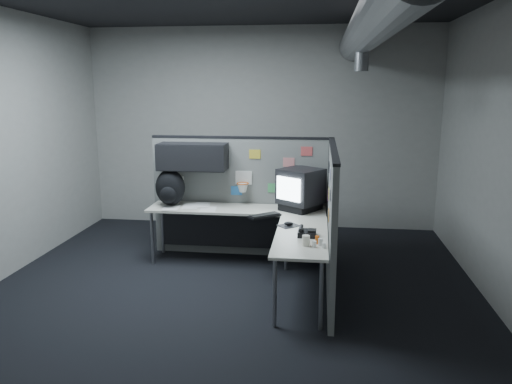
# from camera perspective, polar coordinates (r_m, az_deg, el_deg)

# --- Properties ---
(room) EXTENTS (5.62, 5.62, 3.22)m
(room) POSITION_cam_1_polar(r_m,az_deg,el_deg) (5.24, 3.06, 9.93)
(room) COLOR black
(room) RESTS_ON ground
(partition_back) EXTENTS (2.44, 0.42, 1.63)m
(partition_back) POSITION_cam_1_polar(r_m,az_deg,el_deg) (6.69, -3.18, 0.93)
(partition_back) COLOR slate
(partition_back) RESTS_ON ground
(partition_right) EXTENTS (0.07, 2.23, 1.63)m
(partition_right) POSITION_cam_1_polar(r_m,az_deg,el_deg) (5.63, 8.61, -3.20)
(partition_right) COLOR slate
(partition_right) RESTS_ON ground
(desk) EXTENTS (2.31, 2.11, 0.73)m
(desk) POSITION_cam_1_polar(r_m,az_deg,el_deg) (6.21, -0.39, -3.58)
(desk) COLOR beige
(desk) RESTS_ON ground
(monitor) EXTENTS (0.65, 0.65, 0.53)m
(monitor) POSITION_cam_1_polar(r_m,az_deg,el_deg) (6.35, 5.12, 0.36)
(monitor) COLOR black
(monitor) RESTS_ON desk
(keyboard) EXTENTS (0.40, 0.37, 0.04)m
(keyboard) POSITION_cam_1_polar(r_m,az_deg,el_deg) (6.04, 0.98, -2.72)
(keyboard) COLOR black
(keyboard) RESTS_ON desk
(mouse) EXTENTS (0.29, 0.28, 0.05)m
(mouse) POSITION_cam_1_polar(r_m,az_deg,el_deg) (5.68, 3.75, -3.72)
(mouse) COLOR black
(mouse) RESTS_ON desk
(phone) EXTENTS (0.20, 0.21, 0.10)m
(phone) POSITION_cam_1_polar(r_m,az_deg,el_deg) (5.32, 5.80, -4.63)
(phone) COLOR black
(phone) RESTS_ON desk
(bottles) EXTENTS (0.14, 0.16, 0.08)m
(bottles) POSITION_cam_1_polar(r_m,az_deg,el_deg) (5.02, 7.17, -5.73)
(bottles) COLOR silver
(bottles) RESTS_ON desk
(cup) EXTENTS (0.08, 0.08, 0.11)m
(cup) POSITION_cam_1_polar(r_m,az_deg,el_deg) (5.00, 5.73, -5.55)
(cup) COLOR beige
(cup) RESTS_ON desk
(papers) EXTENTS (0.73, 0.50, 0.01)m
(papers) POSITION_cam_1_polar(r_m,az_deg,el_deg) (6.55, -7.22, -1.72)
(papers) COLOR white
(papers) RESTS_ON desk
(backpack) EXTENTS (0.45, 0.43, 0.48)m
(backpack) POSITION_cam_1_polar(r_m,az_deg,el_deg) (6.65, -9.80, 0.43)
(backpack) COLOR black
(backpack) RESTS_ON desk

